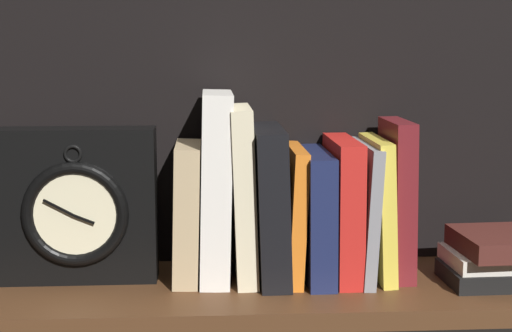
{
  "coord_description": "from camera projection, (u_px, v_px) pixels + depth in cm",
  "views": [
    {
      "loc": [
        -10.96,
        -101.26,
        32.49
      ],
      "look_at": [
        -4.39,
        2.88,
        15.77
      ],
      "focal_mm": 53.99,
      "sensor_mm": 36.0,
      "label": 1
    }
  ],
  "objects": [
    {
      "name": "book_cream_twain",
      "position": [
        243.0,
        193.0,
        1.06
      ],
      "size": [
        3.69,
        14.2,
        23.99
      ],
      "primitive_type": "cube",
      "rotation": [
        0.0,
        -0.03,
        0.0
      ],
      "color": "beige",
      "rests_on": "ground_plane"
    },
    {
      "name": "book_orange_pandolfini",
      "position": [
        294.0,
        212.0,
        1.07
      ],
      "size": [
        2.71,
        14.86,
        18.37
      ],
      "primitive_type": "cube",
      "rotation": [
        0.0,
        0.04,
        0.0
      ],
      "color": "orange",
      "rests_on": "ground_plane"
    },
    {
      "name": "book_white_catcher",
      "position": [
        216.0,
        187.0,
        1.06
      ],
      "size": [
        4.66,
        13.44,
        26.01
      ],
      "primitive_type": "cube",
      "rotation": [
        0.0,
        0.03,
        0.0
      ],
      "color": "silver",
      "rests_on": "ground_plane"
    },
    {
      "name": "framed_clock",
      "position": [
        78.0,
        206.0,
        1.05
      ],
      "size": [
        21.16,
        6.86,
        21.16
      ],
      "color": "black",
      "rests_on": "ground_plane"
    },
    {
      "name": "book_yellow_seinlanguage",
      "position": [
        378.0,
        207.0,
        1.08
      ],
      "size": [
        2.93,
        14.75,
        19.56
      ],
      "primitive_type": "cube",
      "rotation": [
        0.0,
        -0.05,
        0.0
      ],
      "color": "gold",
      "rests_on": "ground_plane"
    },
    {
      "name": "back_panel",
      "position": [
        282.0,
        131.0,
        1.14
      ],
      "size": [
        88.4,
        1.2,
        39.15
      ],
      "primitive_type": "cube",
      "color": "black",
      "rests_on": "ground_plane"
    },
    {
      "name": "book_red_requiem",
      "position": [
        343.0,
        208.0,
        1.07
      ],
      "size": [
        3.56,
        15.9,
        19.41
      ],
      "primitive_type": "cube",
      "rotation": [
        0.0,
        -0.01,
        0.0
      ],
      "color": "red",
      "rests_on": "ground_plane"
    },
    {
      "name": "book_stack_side",
      "position": [
        507.0,
        257.0,
        1.05
      ],
      "size": [
        17.48,
        13.11,
        7.04
      ],
      "color": "black",
      "rests_on": "ground_plane"
    },
    {
      "name": "book_maroon_dawkins",
      "position": [
        397.0,
        198.0,
        1.08
      ],
      "size": [
        3.21,
        12.03,
        22.0
      ],
      "primitive_type": "cube",
      "rotation": [
        0.0,
        -0.02,
        0.0
      ],
      "color": "maroon",
      "rests_on": "ground_plane"
    },
    {
      "name": "ground_plane",
      "position": [
        289.0,
        291.0,
        1.06
      ],
      "size": [
        88.4,
        25.14,
        2.5
      ],
      "primitive_type": "cube",
      "color": "#4C2D19"
    },
    {
      "name": "book_gray_chess",
      "position": [
        363.0,
        210.0,
        1.08
      ],
      "size": [
        2.46,
        16.42,
        18.81
      ],
      "primitive_type": "cube",
      "rotation": [
        0.0,
        0.05,
        0.0
      ],
      "color": "gray",
      "rests_on": "ground_plane"
    },
    {
      "name": "book_black_skeptic",
      "position": [
        270.0,
        203.0,
        1.07
      ],
      "size": [
        4.75,
        16.98,
        21.18
      ],
      "primitive_type": "cube",
      "rotation": [
        0.0,
        -0.03,
        0.0
      ],
      "color": "black",
      "rests_on": "ground_plane"
    },
    {
      "name": "book_tan_shortstories",
      "position": [
        187.0,
        212.0,
        1.06
      ],
      "size": [
        3.96,
        12.37,
        18.98
      ],
      "primitive_type": "cube",
      "rotation": [
        0.0,
        0.03,
        0.0
      ],
      "color": "tan",
      "rests_on": "ground_plane"
    },
    {
      "name": "book_navy_bierce",
      "position": [
        316.0,
        214.0,
        1.07
      ],
      "size": [
        3.81,
        16.89,
        17.73
      ],
      "primitive_type": "cube",
      "rotation": [
        0.0,
        -0.01,
        0.0
      ],
      "color": "#192147",
      "rests_on": "ground_plane"
    }
  ]
}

